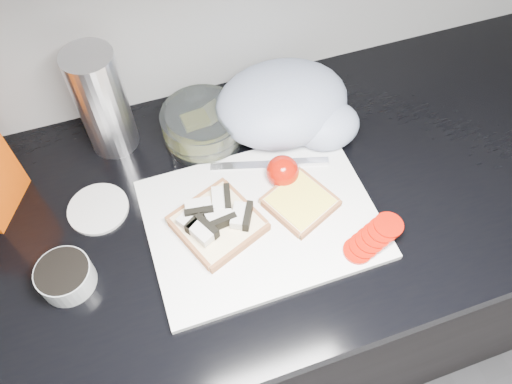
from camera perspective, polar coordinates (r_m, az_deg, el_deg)
base_cabinet at (r=1.33m, az=-4.89°, el=-12.96°), size 3.50×0.60×0.86m
countertop at (r=0.93m, az=-6.86°, el=-2.92°), size 3.50×0.64×0.04m
cutting_board at (r=0.89m, az=0.63°, el=-3.10°), size 0.40×0.30×0.01m
bread_left at (r=0.87m, az=-4.56°, el=-3.38°), size 0.18×0.18×0.04m
bread_right at (r=0.90m, az=5.07°, el=-1.18°), size 0.15×0.15×0.02m
tomato_slices at (r=0.87m, az=13.25°, el=-5.12°), size 0.13×0.08×0.03m
knife at (r=0.95m, az=3.30°, el=3.30°), size 0.22×0.08×0.01m
seed_tub at (r=0.87m, az=-20.98°, el=-8.93°), size 0.09×0.09×0.05m
tub_lid at (r=0.95m, az=-17.59°, el=-1.84°), size 0.14×0.14×0.01m
glass_bowl at (r=0.99m, az=-6.10°, el=7.58°), size 0.16×0.16×0.07m
steel_canister at (r=0.96m, az=-17.15°, el=9.73°), size 0.09×0.09×0.22m
grocery_bag at (r=0.99m, az=3.73°, el=9.80°), size 0.28×0.24×0.12m
whole_tomatoes at (r=0.92m, az=3.04°, el=2.34°), size 0.06×0.06×0.06m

